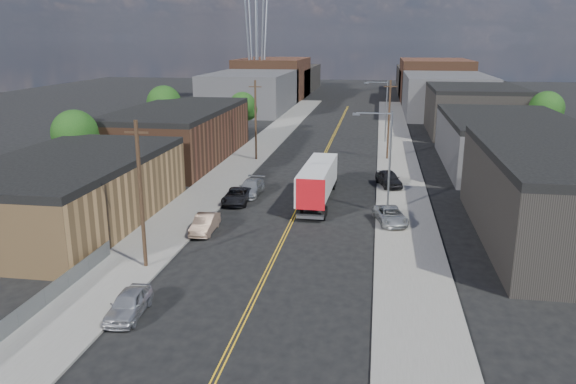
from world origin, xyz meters
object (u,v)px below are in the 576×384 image
(car_left_b, at_px, (205,224))
(car_right_lot_c, at_px, (389,179))
(car_left_c, at_px, (237,196))
(semi_truck, at_px, (319,178))
(car_left_d, at_px, (251,188))
(car_right_lot_a, at_px, (390,215))
(car_left_a, at_px, (129,304))

(car_left_b, bearing_deg, car_right_lot_c, 46.60)
(car_left_b, distance_m, car_left_c, 8.49)
(semi_truck, bearing_deg, car_left_d, 176.73)
(car_left_b, bearing_deg, car_left_d, 82.43)
(car_right_lot_a, bearing_deg, car_left_c, 149.94)
(car_left_a, relative_size, car_right_lot_a, 0.90)
(car_left_a, bearing_deg, car_left_c, 85.12)
(car_right_lot_a, bearing_deg, car_left_b, -177.15)
(car_left_b, relative_size, car_left_c, 0.89)
(car_left_a, xyz_separation_m, car_right_lot_a, (14.60, 18.39, 0.08))
(car_left_a, relative_size, car_left_c, 0.86)
(semi_truck, height_order, car_left_b, semi_truck)
(car_left_d, bearing_deg, car_right_lot_c, 22.42)
(semi_truck, bearing_deg, car_left_a, -105.93)
(car_left_c, relative_size, car_right_lot_c, 1.04)
(semi_truck, xyz_separation_m, car_right_lot_a, (6.63, -6.52, -1.32))
(car_left_a, relative_size, car_right_lot_c, 0.90)
(car_right_lot_a, bearing_deg, car_right_lot_c, 76.42)
(car_left_c, height_order, car_right_lot_c, car_right_lot_c)
(car_left_b, xyz_separation_m, car_right_lot_c, (14.60, 16.48, 0.24))
(car_right_lot_c, bearing_deg, car_left_c, -166.85)
(car_left_b, height_order, car_left_c, car_left_b)
(semi_truck, bearing_deg, car_right_lot_c, 42.29)
(semi_truck, height_order, car_right_lot_c, semi_truck)
(car_right_lot_c, bearing_deg, car_left_b, -147.94)
(semi_truck, xyz_separation_m, car_left_a, (-7.97, -24.91, -1.41))
(car_left_c, xyz_separation_m, car_right_lot_c, (14.11, 8.00, 0.27))
(car_right_lot_c, bearing_deg, car_left_d, -175.81)
(semi_truck, relative_size, car_left_d, 2.82)
(car_right_lot_a, bearing_deg, car_left_a, -142.02)
(car_left_a, distance_m, car_right_lot_c, 33.88)
(car_left_b, bearing_deg, car_left_a, -91.86)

